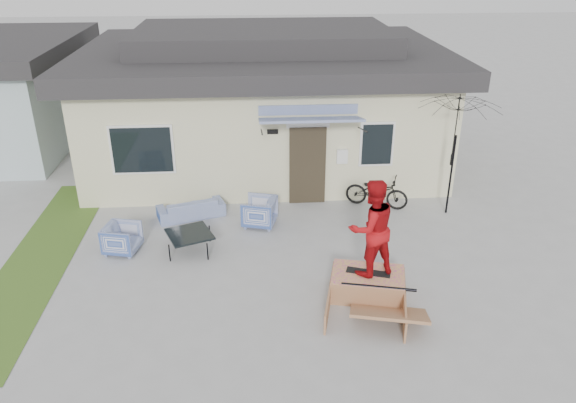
{
  "coord_description": "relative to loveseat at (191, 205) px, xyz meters",
  "views": [
    {
      "loc": [
        -0.47,
        -8.97,
        6.42
      ],
      "look_at": [
        0.3,
        1.8,
        1.3
      ],
      "focal_mm": 34.65,
      "sensor_mm": 36.0,
      "label": 1
    }
  ],
  "objects": [
    {
      "name": "loveseat",
      "position": [
        0.0,
        0.0,
        0.0
      ],
      "size": [
        1.74,
        0.98,
        0.65
      ],
      "primitive_type": "imported",
      "rotation": [
        0.0,
        0.0,
        3.46
      ],
      "color": "#294797",
      "rests_on": "ground"
    },
    {
      "name": "coffee_table",
      "position": [
        0.13,
        -1.75,
        -0.1
      ],
      "size": [
        1.2,
        1.2,
        0.46
      ],
      "primitive_type": "cube",
      "rotation": [
        0.0,
        0.0,
        0.38
      ],
      "color": "black",
      "rests_on": "ground"
    },
    {
      "name": "skate_ramp",
      "position": [
        3.78,
        -3.71,
        -0.09
      ],
      "size": [
        1.8,
        2.15,
        0.47
      ],
      "primitive_type": null,
      "rotation": [
        0.0,
        0.0,
        -0.23
      ],
      "color": "#996743",
      "rests_on": "ground"
    },
    {
      "name": "house",
      "position": [
        2.03,
        4.17,
        1.62
      ],
      "size": [
        10.8,
        8.49,
        4.1
      ],
      "color": "beige",
      "rests_on": "ground"
    },
    {
      "name": "grass_strip",
      "position": [
        -3.17,
        -1.82,
        -0.32
      ],
      "size": [
        1.4,
        8.0,
        0.01
      ],
      "primitive_type": "cube",
      "color": "#385A1F",
      "rests_on": "ground"
    },
    {
      "name": "armchair_left",
      "position": [
        -1.38,
        -1.66,
        0.04
      ],
      "size": [
        0.81,
        0.85,
        0.74
      ],
      "primitive_type": "imported",
      "rotation": [
        0.0,
        0.0,
        1.34
      ],
      "color": "#294797",
      "rests_on": "ground"
    },
    {
      "name": "skater",
      "position": [
        3.79,
        -3.66,
        1.18
      ],
      "size": [
        1.15,
        1.01,
        1.96
      ],
      "primitive_type": "imported",
      "rotation": [
        0.0,
        0.0,
        3.47
      ],
      "color": "#AB0E12",
      "rests_on": "skateboard"
    },
    {
      "name": "armchair_right",
      "position": [
        1.72,
        -0.58,
        0.07
      ],
      "size": [
        0.89,
        0.93,
        0.79
      ],
      "primitive_type": "imported",
      "rotation": [
        0.0,
        0.0,
        -1.84
      ],
      "color": "#294797",
      "rests_on": "ground"
    },
    {
      "name": "ground",
      "position": [
        2.03,
        -3.82,
        -0.33
      ],
      "size": [
        90.0,
        90.0,
        0.0
      ],
      "primitive_type": "plane",
      "color": "#999999",
      "rests_on": "ground"
    },
    {
      "name": "patio_umbrella",
      "position": [
        6.55,
        -0.25,
        1.42
      ],
      "size": [
        2.49,
        2.4,
        2.2
      ],
      "color": "black",
      "rests_on": "ground"
    },
    {
      "name": "bicycle",
      "position": [
        4.82,
        0.25,
        0.2
      ],
      "size": [
        1.74,
        1.18,
        1.05
      ],
      "primitive_type": "imported",
      "rotation": [
        0.0,
        0.0,
        1.16
      ],
      "color": "black",
      "rests_on": "ground"
    },
    {
      "name": "skateboard",
      "position": [
        3.79,
        -3.66,
        0.17
      ],
      "size": [
        0.89,
        0.49,
        0.05
      ],
      "primitive_type": "cube",
      "rotation": [
        0.0,
        0.0,
        -0.33
      ],
      "color": "black",
      "rests_on": "skate_ramp"
    }
  ]
}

